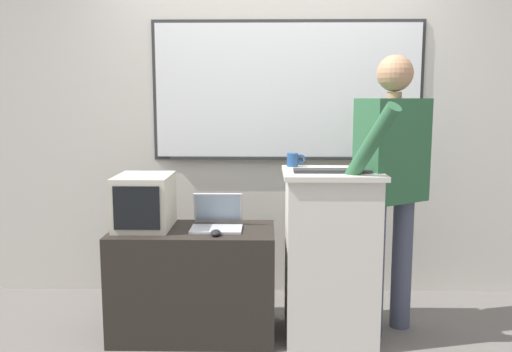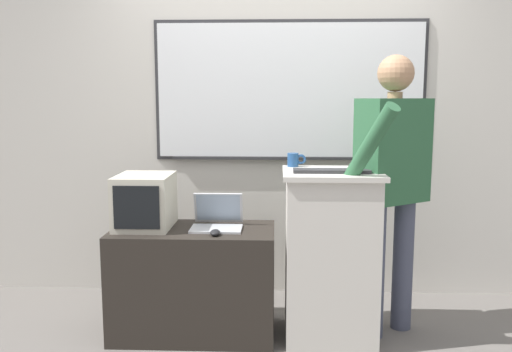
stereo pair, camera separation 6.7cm
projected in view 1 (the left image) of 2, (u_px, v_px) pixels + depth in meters
The scene contains 9 objects.
back_wall at pixel (273, 105), 4.08m from camera, with size 6.40×0.17×2.87m.
lectern_podium at pixel (330, 255), 3.35m from camera, with size 0.59×0.54×1.05m.
side_desk at pixel (194, 282), 3.42m from camera, with size 1.01×0.52×0.68m.
person_presenter at pixel (392, 174), 3.35m from camera, with size 0.62×0.75×1.75m.
laptop at pixel (217, 218), 3.40m from camera, with size 0.32×0.28×0.21m.
wireless_keyboard at pixel (332, 171), 3.21m from camera, with size 0.45×0.12×0.02m.
computer_mouse_by_laptop at pixel (216, 233), 3.21m from camera, with size 0.06×0.10×0.03m.
crt_monitor at pixel (144, 202), 3.38m from camera, with size 0.34×0.41×0.33m.
coffee_mug at pixel (293, 160), 3.47m from camera, with size 0.12×0.07×0.09m.
Camera 1 is at (-0.04, -2.91, 1.50)m, focal length 38.00 mm.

